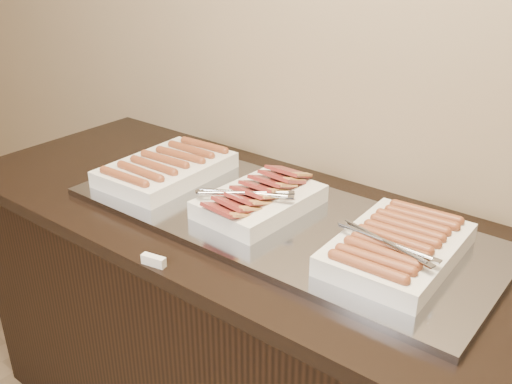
# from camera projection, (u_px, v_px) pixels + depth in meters

# --- Properties ---
(counter) EXTENTS (2.06, 0.76, 0.90)m
(counter) POSITION_uv_depth(u_px,v_px,m) (267.00, 346.00, 1.78)
(counter) COLOR black
(counter) RESTS_ON ground
(warming_tray) EXTENTS (1.20, 0.50, 0.02)m
(warming_tray) POSITION_uv_depth(u_px,v_px,m) (277.00, 219.00, 1.57)
(warming_tray) COLOR #91949F
(warming_tray) RESTS_ON counter
(dish_left) EXTENTS (0.28, 0.40, 0.07)m
(dish_left) POSITION_uv_depth(u_px,v_px,m) (167.00, 168.00, 1.79)
(dish_left) COLOR white
(dish_left) RESTS_ON warming_tray
(dish_center) EXTENTS (0.26, 0.36, 0.09)m
(dish_center) POSITION_uv_depth(u_px,v_px,m) (259.00, 199.00, 1.58)
(dish_center) COLOR white
(dish_center) RESTS_ON warming_tray
(dish_right) EXTENTS (0.28, 0.39, 0.08)m
(dish_right) POSITION_uv_depth(u_px,v_px,m) (397.00, 246.00, 1.35)
(dish_right) COLOR white
(dish_right) RESTS_ON warming_tray
(label_holder) EXTENTS (0.06, 0.03, 0.02)m
(label_holder) POSITION_uv_depth(u_px,v_px,m) (154.00, 261.00, 1.37)
(label_holder) COLOR white
(label_holder) RESTS_ON counter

